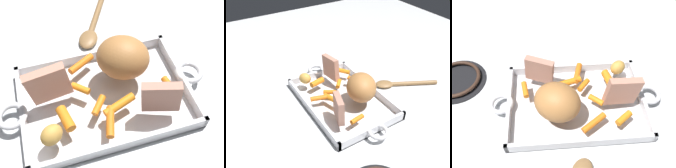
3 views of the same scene
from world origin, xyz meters
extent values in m
plane|color=silver|center=(0.00, 0.00, 0.00)|extent=(1.92, 1.92, 0.00)
cube|color=silver|center=(0.00, 0.00, 0.00)|extent=(0.36, 0.25, 0.01)
cube|color=silver|center=(0.00, 0.12, 0.02)|extent=(0.36, 0.01, 0.03)
cube|color=silver|center=(0.00, -0.12, 0.02)|extent=(0.36, 0.01, 0.03)
cube|color=silver|center=(0.18, 0.00, 0.02)|extent=(0.01, 0.25, 0.03)
cube|color=silver|center=(-0.18, 0.00, 0.02)|extent=(0.01, 0.25, 0.03)
torus|color=silver|center=(0.20, 0.00, 0.03)|extent=(0.06, 0.06, 0.01)
torus|color=silver|center=(-0.20, 0.00, 0.03)|extent=(0.06, 0.06, 0.01)
ellipsoid|color=#B5763F|center=(-0.05, -0.04, 0.08)|extent=(0.14, 0.14, 0.09)
cube|color=tan|center=(0.11, -0.02, 0.07)|extent=(0.09, 0.02, 0.09)
cube|color=tan|center=(-0.09, 0.07, 0.07)|extent=(0.08, 0.04, 0.08)
cylinder|color=orange|center=(0.05, -0.02, 0.04)|extent=(0.04, 0.04, 0.02)
cylinder|color=orange|center=(0.02, 0.03, 0.04)|extent=(0.04, 0.04, 0.02)
cylinder|color=orange|center=(0.03, -0.08, 0.04)|extent=(0.07, 0.05, 0.02)
cylinder|color=orange|center=(0.09, 0.05, 0.04)|extent=(0.03, 0.06, 0.02)
cylinder|color=orange|center=(0.11, -0.08, 0.04)|extent=(0.05, 0.04, 0.02)
cylinder|color=orange|center=(-0.02, 0.05, 0.04)|extent=(0.07, 0.04, 0.02)
cylinder|color=orange|center=(-0.13, 0.03, 0.04)|extent=(0.02, 0.05, 0.02)
cylinder|color=orange|center=(0.01, 0.08, 0.04)|extent=(0.03, 0.07, 0.02)
ellipsoid|color=gold|center=(0.12, 0.08, 0.05)|extent=(0.06, 0.05, 0.04)
cylinder|color=black|center=(-0.34, 0.11, 0.00)|extent=(0.16, 0.16, 0.01)
torus|color=#382319|center=(-0.34, 0.11, 0.01)|extent=(0.14, 0.14, 0.01)
camera|label=1|loc=(0.08, 0.32, 0.51)|focal=44.48mm
camera|label=2|loc=(-0.55, 0.36, 0.55)|focal=39.48mm
camera|label=3|loc=(-0.06, -0.36, 0.54)|focal=38.44mm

